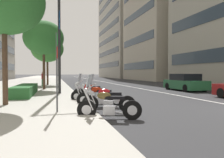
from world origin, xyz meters
name	(u,v)px	position (x,y,z in m)	size (l,w,h in m)	color
sidewalk_right_plaza	(30,82)	(30.00, 11.76, 0.07)	(160.00, 10.30, 0.15)	#B2ADA3
lane_centre_stripe	(97,81)	(35.00, 0.00, 0.00)	(110.00, 0.16, 0.01)	silver
motorcycle_second_in_row	(108,106)	(0.37, 6.34, 0.44)	(0.87, 2.05, 1.47)	black
motorcycle_nearest_camera	(108,101)	(1.64, 6.05, 0.44)	(0.96, 1.99, 1.48)	black
motorcycle_under_tarp	(100,98)	(2.96, 6.09, 0.42)	(0.97, 2.02, 1.10)	black
motorcycle_by_sign_pole	(91,95)	(4.38, 6.25, 0.41)	(1.10, 1.99, 1.09)	black
motorcycle_mid_row	(91,92)	(5.62, 6.06, 0.44)	(0.99, 1.99, 1.48)	black
car_mid_block_traffic	(185,83)	(9.82, -2.84, 0.68)	(4.21, 1.94, 1.44)	#236038
parking_sign_by_curb	(57,63)	(1.39, 7.94, 1.89)	(0.32, 0.06, 2.78)	#47494C
street_lamp_with_banners	(64,17)	(8.42, 7.40, 5.28)	(1.26, 2.32, 8.62)	#232326
clipped_hedge_bed	(25,90)	(8.08, 9.83, 0.45)	(5.58, 1.10, 0.59)	#28602D
street_tree_near_plaza_corner	(4,0)	(3.68, 10.08, 4.61)	(3.41, 3.41, 5.92)	#473323
street_tree_mid_sidewalk	(44,38)	(12.61, 8.89, 4.46)	(3.33, 3.33, 5.74)	#473323
street_tree_by_lamp_post	(47,49)	(19.40, 8.81, 4.31)	(3.67, 3.67, 5.73)	#473323
pedestrian_on_plaza	(43,79)	(16.46, 9.18, 0.90)	(0.40, 0.26, 1.51)	#3F724C
office_tower_far_left_down_avenue	(128,1)	(61.65, -15.78, 25.40)	(28.30, 14.45, 50.81)	#B7B2A3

